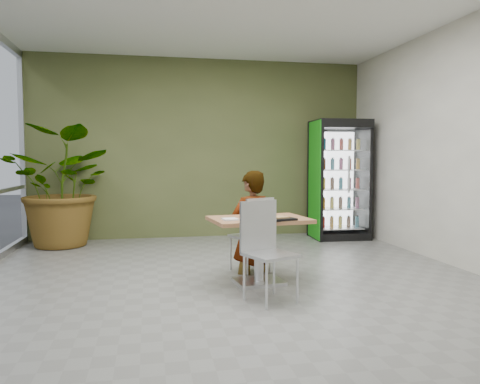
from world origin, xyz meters
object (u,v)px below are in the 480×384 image
object	(u,v)px
dining_table	(259,237)
chair_far	(255,229)
soda_cup	(271,210)
beverage_fridge	(340,180)
cafeteria_tray	(275,219)
chair_near	(264,242)
potted_plant	(65,187)
seated_woman	(251,234)

from	to	relation	value
dining_table	chair_far	size ratio (longest dim) A/B	1.22
soda_cup	beverage_fridge	distance (m)	3.34
cafeteria_tray	chair_near	bearing A→B (deg)	-119.68
dining_table	soda_cup	size ratio (longest dim) A/B	6.75
cafeteria_tray	beverage_fridge	distance (m)	3.56
cafeteria_tray	beverage_fridge	size ratio (longest dim) A/B	0.19
chair_far	beverage_fridge	size ratio (longest dim) A/B	0.45
dining_table	potted_plant	xyz separation A→B (m)	(-2.53, 2.83, 0.43)
dining_table	beverage_fridge	xyz separation A→B (m)	(2.12, 2.72, 0.51)
chair_far	potted_plant	world-z (taller)	potted_plant
chair_far	soda_cup	size ratio (longest dim) A/B	5.54
dining_table	soda_cup	distance (m)	0.33
chair_far	beverage_fridge	distance (m)	3.05
chair_near	cafeteria_tray	xyz separation A→B (m)	(0.20, 0.36, 0.18)
dining_table	chair_near	world-z (taller)	chair_near
chair_near	potted_plant	size ratio (longest dim) A/B	0.51
chair_far	soda_cup	world-z (taller)	chair_far
chair_far	cafeteria_tray	distance (m)	0.77
chair_far	soda_cup	xyz separation A→B (m)	(0.07, -0.48, 0.28)
dining_table	beverage_fridge	bearing A→B (deg)	52.14
seated_woman	cafeteria_tray	bearing A→B (deg)	72.06
chair_near	potted_plant	world-z (taller)	potted_plant
dining_table	chair_near	size ratio (longest dim) A/B	1.15
seated_woman	soda_cup	xyz separation A→B (m)	(0.11, -0.52, 0.35)
potted_plant	dining_table	bearing A→B (deg)	-48.29
soda_cup	cafeteria_tray	bearing A→B (deg)	-94.48
chair_far	chair_near	size ratio (longest dim) A/B	0.95
seated_woman	cafeteria_tray	size ratio (longest dim) A/B	3.88
chair_far	chair_near	world-z (taller)	chair_near
dining_table	potted_plant	distance (m)	3.82
chair_far	soda_cup	bearing A→B (deg)	73.62
chair_near	potted_plant	bearing A→B (deg)	103.30
chair_far	cafeteria_tray	size ratio (longest dim) A/B	2.32
dining_table	cafeteria_tray	size ratio (longest dim) A/B	2.82
seated_woman	potted_plant	xyz separation A→B (m)	(-2.56, 2.28, 0.48)
chair_far	seated_woman	world-z (taller)	seated_woman
cafeteria_tray	beverage_fridge	xyz separation A→B (m)	(1.99, 2.94, 0.28)
chair_near	soda_cup	size ratio (longest dim) A/B	5.85
soda_cup	cafeteria_tray	distance (m)	0.26
seated_woman	potted_plant	bearing A→B (deg)	-66.29
chair_near	dining_table	bearing A→B (deg)	59.58
dining_table	seated_woman	size ratio (longest dim) A/B	0.73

